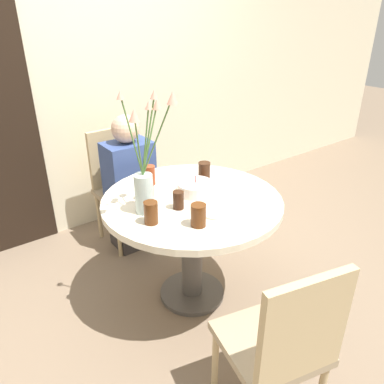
% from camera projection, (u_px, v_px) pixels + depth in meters
% --- Properties ---
extents(ground_plane, '(16.00, 16.00, 0.00)m').
position_uv_depth(ground_plane, '(192.00, 294.00, 2.49)').
color(ground_plane, '#7A6651').
extents(wall_back, '(8.00, 0.05, 2.60)m').
position_uv_depth(wall_back, '(89.00, 68.00, 2.87)').
color(wall_back, beige).
rests_on(wall_back, ground_plane).
extents(dining_table, '(1.05, 1.05, 0.72)m').
position_uv_depth(dining_table, '(192.00, 220.00, 2.24)').
color(dining_table, beige).
rests_on(dining_table, ground_plane).
extents(chair_near_front, '(0.41, 0.41, 0.89)m').
position_uv_depth(chair_near_front, '(120.00, 180.00, 2.93)').
color(chair_near_front, '#9E896B').
rests_on(chair_near_front, ground_plane).
extents(chair_far_back, '(0.48, 0.48, 0.89)m').
position_uv_depth(chair_far_back, '(283.00, 342.00, 1.51)').
color(chair_far_back, '#9E896B').
rests_on(chair_far_back, ground_plane).
extents(birthday_cake, '(0.21, 0.21, 0.12)m').
position_uv_depth(birthday_cake, '(195.00, 188.00, 2.22)').
color(birthday_cake, white).
rests_on(birthday_cake, dining_table).
extents(flower_vase, '(0.25, 0.21, 0.65)m').
position_uv_depth(flower_vase, '(146.00, 173.00, 1.93)').
color(flower_vase, '#B2C6C1').
rests_on(flower_vase, dining_table).
extents(side_plate, '(0.18, 0.18, 0.01)m').
position_uv_depth(side_plate, '(217.00, 212.00, 2.02)').
color(side_plate, silver).
rests_on(side_plate, dining_table).
extents(drink_glass_0, '(0.07, 0.07, 0.12)m').
position_uv_depth(drink_glass_0, '(151.00, 213.00, 1.90)').
color(drink_glass_0, '#51280F').
rests_on(drink_glass_0, dining_table).
extents(drink_glass_1, '(0.08, 0.08, 0.12)m').
position_uv_depth(drink_glass_1, '(198.00, 215.00, 1.88)').
color(drink_glass_1, '#51280F').
rests_on(drink_glass_1, dining_table).
extents(drink_glass_2, '(0.08, 0.08, 0.12)m').
position_uv_depth(drink_glass_2, '(204.00, 171.00, 2.39)').
color(drink_glass_2, '#33190C').
rests_on(drink_glass_2, dining_table).
extents(drink_glass_3, '(0.07, 0.07, 0.12)m').
position_uv_depth(drink_glass_3, '(150.00, 175.00, 2.33)').
color(drink_glass_3, maroon).
rests_on(drink_glass_3, dining_table).
extents(drink_glass_4, '(0.06, 0.06, 0.10)m').
position_uv_depth(drink_glass_4, '(178.00, 200.00, 2.05)').
color(drink_glass_4, '#33190C').
rests_on(drink_glass_4, dining_table).
extents(drink_glass_5, '(0.07, 0.07, 0.12)m').
position_uv_depth(drink_glass_5, '(147.00, 190.00, 2.14)').
color(drink_glass_5, black).
rests_on(drink_glass_5, dining_table).
extents(person_boy, '(0.34, 0.24, 1.05)m').
position_uv_depth(person_boy, '(130.00, 188.00, 2.82)').
color(person_boy, '#383333').
rests_on(person_boy, ground_plane).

